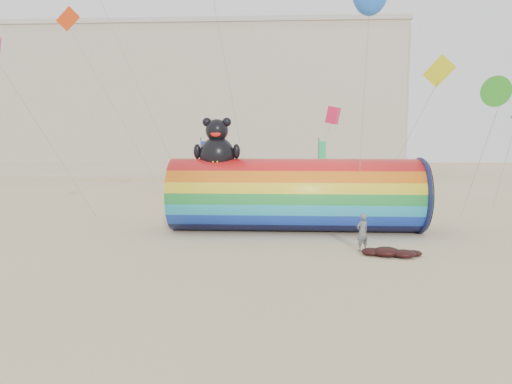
{
  "coord_description": "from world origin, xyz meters",
  "views": [
    {
      "loc": [
        1.68,
        -21.41,
        5.06
      ],
      "look_at": [
        0.5,
        1.5,
        2.4
      ],
      "focal_mm": 32.0,
      "sensor_mm": 36.0,
      "label": 1
    }
  ],
  "objects_px": {
    "hotel_building": "(187,103)",
    "windsock_assembly": "(295,193)",
    "kite_handler": "(362,232)",
    "fabric_bundle": "(391,252)"
  },
  "relations": [
    {
      "from": "hotel_building",
      "to": "windsock_assembly",
      "type": "height_order",
      "value": "hotel_building"
    },
    {
      "from": "fabric_bundle",
      "to": "hotel_building",
      "type": "bearing_deg",
      "value": 111.24
    },
    {
      "from": "kite_handler",
      "to": "windsock_assembly",
      "type": "bearing_deg",
      "value": -88.64
    },
    {
      "from": "hotel_building",
      "to": "fabric_bundle",
      "type": "distance_m",
      "value": 52.17
    },
    {
      "from": "windsock_assembly",
      "to": "hotel_building",
      "type": "bearing_deg",
      "value": 109.01
    },
    {
      "from": "hotel_building",
      "to": "kite_handler",
      "type": "distance_m",
      "value": 50.86
    },
    {
      "from": "kite_handler",
      "to": "fabric_bundle",
      "type": "xyz_separation_m",
      "value": [
        1.09,
        -0.88,
        -0.69
      ]
    },
    {
      "from": "kite_handler",
      "to": "fabric_bundle",
      "type": "height_order",
      "value": "kite_handler"
    },
    {
      "from": "hotel_building",
      "to": "windsock_assembly",
      "type": "xyz_separation_m",
      "value": [
        14.56,
        -42.26,
        -8.21
      ]
    },
    {
      "from": "windsock_assembly",
      "to": "fabric_bundle",
      "type": "bearing_deg",
      "value": -53.75
    }
  ]
}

